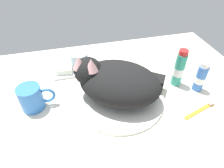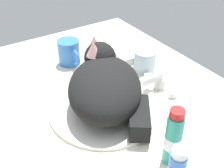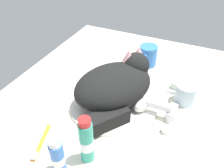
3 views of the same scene
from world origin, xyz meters
TOP-DOWN VIEW (x-y plane):
  - ground_plane at (0.00, 0.00)cm, footprint 110.00×82.50cm
  - sink_basin at (0.00, 0.00)cm, footprint 31.64×31.64cm
  - faucet at (0.00, 18.91)cm, footprint 14.35×10.09cm
  - cat at (-0.81, 0.79)cm, footprint 34.97×31.52cm
  - coffee_mug at (-28.88, 3.30)cm, footprint 11.75×7.61cm
  - rinse_cup at (-11.00, 22.66)cm, footprint 7.38×7.38cm
  - soap_dish at (-17.67, 19.08)cm, footprint 9.00×6.40cm
  - soap_bar at (-17.67, 19.08)cm, footprint 6.76×5.15cm
  - toothpaste_bottle at (23.74, 2.96)cm, footprint 3.87×3.87cm
  - mouthwash_bottle at (30.04, -1.90)cm, footprint 3.66×3.66cm
  - toothbrush at (25.55, -11.79)cm, footprint 13.24×5.23cm

SIDE VIEW (x-z plane):
  - ground_plane at x=0.00cm, z-range -3.00..0.00cm
  - toothbrush at x=25.55cm, z-range -0.27..1.33cm
  - sink_basin at x=0.00cm, z-range 0.00..1.11cm
  - soap_dish at x=-17.67cm, z-range 0.00..1.20cm
  - soap_bar at x=-17.67cm, z-range 1.20..3.66cm
  - faucet at x=0.00cm, z-range -0.38..5.31cm
  - rinse_cup at x=-11.00cm, z-range 0.00..7.22cm
  - coffee_mug at x=-28.88cm, z-range 0.00..8.73cm
  - mouthwash_bottle at x=30.04cm, z-range -0.44..11.54cm
  - toothpaste_bottle at x=23.74cm, z-range -0.48..14.49cm
  - cat at x=-0.81cm, z-range -0.20..15.90cm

